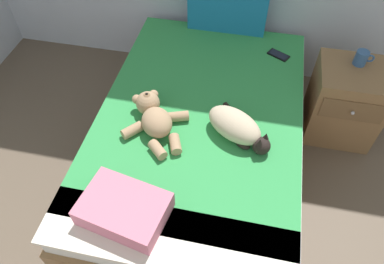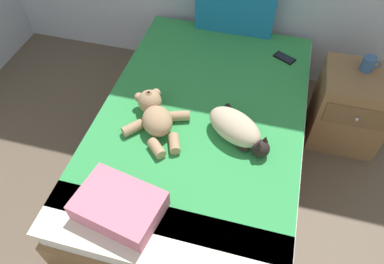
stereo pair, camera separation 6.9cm
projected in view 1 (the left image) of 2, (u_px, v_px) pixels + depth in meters
name	position (u px, v px, depth m)	size (l,w,h in m)	color
bed	(200.00, 137.00, 2.35)	(1.26, 1.93, 0.46)	olive
patterned_cushion	(228.00, 3.00, 2.57)	(0.57, 0.10, 0.44)	#1972AD
cat	(237.00, 127.00, 2.01)	(0.41, 0.39, 0.15)	#C6B293
teddy_bear	(154.00, 117.00, 2.06)	(0.38, 0.45, 0.15)	tan
cell_phone	(278.00, 55.00, 2.53)	(0.16, 0.13, 0.01)	black
throw_pillow	(124.00, 209.00, 1.70)	(0.40, 0.28, 0.11)	#D1728C
nightstand	(344.00, 102.00, 2.48)	(0.46, 0.44, 0.56)	olive
mug	(362.00, 58.00, 2.28)	(0.12, 0.08, 0.09)	#33598C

